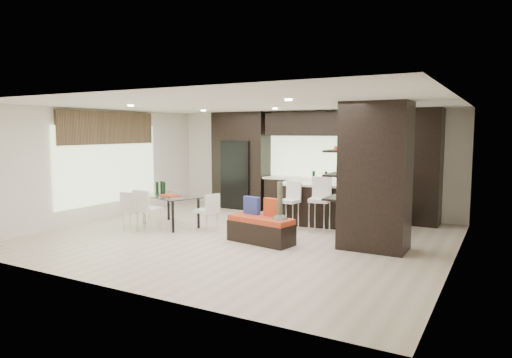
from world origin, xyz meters
The scene contains 22 objects.
ground centered at (0.00, 0.00, 0.00)m, with size 8.00×8.00×0.00m, color beige.
back_wall centered at (0.00, 3.50, 1.35)m, with size 8.00×0.02×2.70m, color white.
left_wall centered at (-4.00, 0.00, 1.35)m, with size 0.02×7.00×2.70m, color white.
right_wall centered at (4.00, 0.00, 1.35)m, with size 0.02×7.00×2.70m, color white.
ceiling centered at (0.00, 0.00, 2.70)m, with size 8.00×7.00×0.02m, color white.
window_left centered at (-3.96, 0.20, 1.35)m, with size 0.04×3.20×1.90m, color #B2D199.
window_back centered at (0.60, 3.46, 1.55)m, with size 3.40×0.04×1.20m, color #B2D199.
stone_accent centered at (-3.93, 0.20, 2.25)m, with size 0.08×3.00×0.80m, color brown.
ceiling_spots centered at (0.00, 0.25, 2.68)m, with size 4.00×3.00×0.02m, color white.
back_cabinetry centered at (0.50, 3.17, 1.35)m, with size 6.80×0.68×2.70m, color black.
refrigerator centered at (-1.90, 3.12, 0.95)m, with size 0.90×0.68×1.90m, color black.
partition_column centered at (2.60, 0.40, 1.35)m, with size 1.20×0.80×2.70m, color black.
kitchen_island centered at (1.21, 2.06, 0.49)m, with size 2.35×1.01×0.98m, color black.
stool_left centered at (0.49, 1.27, 0.43)m, with size 0.38×0.38×0.85m, color silver.
stool_mid centered at (1.21, 1.25, 0.48)m, with size 0.42×0.42×0.96m, color silver.
stool_right centered at (1.93, 1.27, 0.44)m, with size 0.39×0.39×0.88m, color silver.
bench centered at (0.56, -0.22, 0.26)m, with size 1.33×0.51×0.51m, color black.
floor_vase centered at (0.97, -0.22, 0.61)m, with size 0.45×0.45×1.22m, color #474C36, non-canonical shape.
dining_table centered at (-2.02, 0.19, 0.35)m, with size 1.46×0.82×0.70m, color white.
chair_near centered at (-2.02, -0.53, 0.43)m, with size 0.46×0.46×0.85m, color silver.
chair_far centered at (-2.47, -0.52, 0.40)m, with size 0.43×0.43×0.79m, color silver.
chair_end centered at (-1.01, 0.19, 0.38)m, with size 0.41×0.41×0.76m, color silver.
Camera 1 is at (4.71, -7.89, 2.17)m, focal length 32.00 mm.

